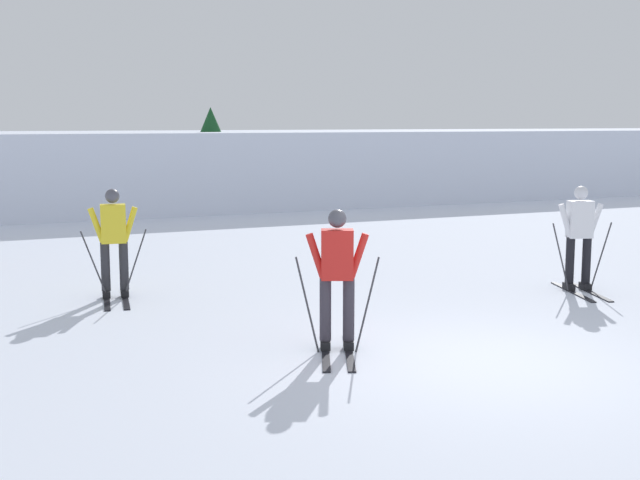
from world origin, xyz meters
The scene contains 6 objects.
ground_plane centered at (0.00, 0.00, 0.00)m, with size 120.00×120.00×0.00m, color silver.
far_snow_ridge centered at (0.00, 19.53, 1.20)m, with size 80.00×7.47×2.39m, color silver.
skier_yellow centered at (-3.16, 5.28, 0.92)m, with size 0.99×1.64×1.71m.
skier_red centered at (-1.26, 1.15, 0.92)m, with size 0.97×1.62×1.71m.
skier_white centered at (3.85, 2.84, 0.92)m, with size 0.97×1.64×1.71m.
conifer_far_left centered at (2.30, 18.47, 1.92)m, with size 2.15×2.15×3.18m.
Camera 1 is at (-5.41, -7.78, 2.75)m, focal length 47.13 mm.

